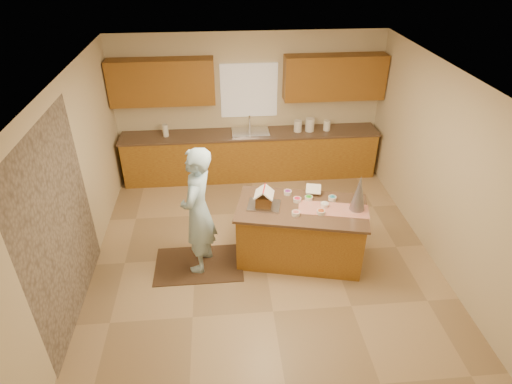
% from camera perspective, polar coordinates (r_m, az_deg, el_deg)
% --- Properties ---
extents(floor, '(5.50, 5.50, 0.00)m').
position_cam_1_polar(floor, '(6.61, 1.03, -8.27)').
color(floor, tan).
rests_on(floor, ground).
extents(ceiling, '(5.50, 5.50, 0.00)m').
position_cam_1_polar(ceiling, '(5.30, 1.32, 14.73)').
color(ceiling, silver).
rests_on(ceiling, floor).
extents(wall_back, '(5.50, 5.50, 0.00)m').
position_cam_1_polar(wall_back, '(8.32, -0.93, 11.34)').
color(wall_back, beige).
rests_on(wall_back, floor).
extents(wall_front, '(5.50, 5.50, 0.00)m').
position_cam_1_polar(wall_front, '(3.73, 6.01, -19.41)').
color(wall_front, beige).
rests_on(wall_front, floor).
extents(wall_left, '(5.50, 5.50, 0.00)m').
position_cam_1_polar(wall_left, '(6.12, -22.82, 0.73)').
color(wall_left, beige).
rests_on(wall_left, floor).
extents(wall_right, '(5.50, 5.50, 0.00)m').
position_cam_1_polar(wall_right, '(6.57, 23.40, 2.77)').
color(wall_right, beige).
rests_on(wall_right, floor).
extents(stone_accent, '(0.00, 2.50, 2.50)m').
position_cam_1_polar(stone_accent, '(5.52, -24.44, -4.41)').
color(stone_accent, gray).
rests_on(stone_accent, wall_left).
extents(window_curtain, '(1.05, 0.03, 1.00)m').
position_cam_1_polar(window_curtain, '(8.20, -0.93, 13.23)').
color(window_curtain, white).
rests_on(window_curtain, wall_back).
extents(back_counter_base, '(4.80, 0.60, 0.88)m').
position_cam_1_polar(back_counter_base, '(8.42, -0.72, 4.81)').
color(back_counter_base, '#A07421').
rests_on(back_counter_base, floor).
extents(back_counter_top, '(4.85, 0.63, 0.04)m').
position_cam_1_polar(back_counter_top, '(8.22, -0.74, 7.67)').
color(back_counter_top, brown).
rests_on(back_counter_top, back_counter_base).
extents(upper_cabinet_left, '(1.85, 0.35, 0.80)m').
position_cam_1_polar(upper_cabinet_left, '(8.02, -12.32, 13.98)').
color(upper_cabinet_left, '#8F591E').
rests_on(upper_cabinet_left, wall_back).
extents(upper_cabinet_right, '(1.85, 0.35, 0.80)m').
position_cam_1_polar(upper_cabinet_right, '(8.24, 10.32, 14.66)').
color(upper_cabinet_right, '#8F591E').
rests_on(upper_cabinet_right, wall_back).
extents(sink, '(0.70, 0.45, 0.12)m').
position_cam_1_polar(sink, '(8.22, -0.74, 7.61)').
color(sink, silver).
rests_on(sink, back_counter_top).
extents(faucet, '(0.03, 0.03, 0.28)m').
position_cam_1_polar(faucet, '(8.32, -0.85, 9.18)').
color(faucet, silver).
rests_on(faucet, back_counter_top).
extents(island_base, '(1.89, 1.24, 0.85)m').
position_cam_1_polar(island_base, '(6.35, 5.85, -5.48)').
color(island_base, '#A07421').
rests_on(island_base, floor).
extents(island_top, '(1.98, 1.33, 0.04)m').
position_cam_1_polar(island_top, '(6.09, 6.07, -2.14)').
color(island_top, brown).
rests_on(island_top, island_base).
extents(table_runner, '(1.02, 0.56, 0.01)m').
position_cam_1_polar(table_runner, '(6.09, 10.17, -2.26)').
color(table_runner, red).
rests_on(table_runner, island_top).
extents(baking_tray, '(0.51, 0.42, 0.02)m').
position_cam_1_polar(baking_tray, '(6.06, 1.05, -1.78)').
color(baking_tray, silver).
rests_on(baking_tray, island_top).
extents(cookbook, '(0.24, 0.21, 0.09)m').
position_cam_1_polar(cookbook, '(6.35, 7.58, 0.39)').
color(cookbook, white).
rests_on(cookbook, island_top).
extents(tinsel_tree, '(0.26, 0.26, 0.53)m').
position_cam_1_polar(tinsel_tree, '(6.02, 13.42, -0.13)').
color(tinsel_tree, '#A3A2AE').
rests_on(tinsel_tree, island_top).
extents(rug, '(1.27, 0.83, 0.01)m').
position_cam_1_polar(rug, '(6.49, -7.51, -9.44)').
color(rug, black).
rests_on(rug, floor).
extents(boy, '(0.62, 0.78, 1.87)m').
position_cam_1_polar(boy, '(5.91, -7.65, -2.52)').
color(boy, '#A7D2ED').
rests_on(boy, rug).
extents(canister_a, '(0.15, 0.15, 0.21)m').
position_cam_1_polar(canister_a, '(8.28, 5.54, 8.65)').
color(canister_a, white).
rests_on(canister_a, back_counter_top).
extents(canister_b, '(0.17, 0.17, 0.25)m').
position_cam_1_polar(canister_b, '(8.32, 7.11, 8.80)').
color(canister_b, white).
rests_on(canister_b, back_counter_top).
extents(canister_c, '(0.13, 0.13, 0.19)m').
position_cam_1_polar(canister_c, '(8.40, 9.33, 8.65)').
color(canister_c, white).
rests_on(canister_c, back_counter_top).
extents(paper_towel, '(0.10, 0.10, 0.23)m').
position_cam_1_polar(paper_towel, '(8.20, -11.86, 7.95)').
color(paper_towel, white).
rests_on(paper_towel, back_counter_top).
extents(gingerbread_house, '(0.32, 0.32, 0.27)m').
position_cam_1_polar(gingerbread_house, '(6.00, 1.06, -0.87)').
color(gingerbread_house, brown).
rests_on(gingerbread_house, baking_tray).
extents(candy_bowls, '(0.73, 0.66, 0.05)m').
position_cam_1_polar(candy_bowls, '(6.15, 7.07, -1.38)').
color(candy_bowls, '#DB264B').
rests_on(candy_bowls, island_top).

